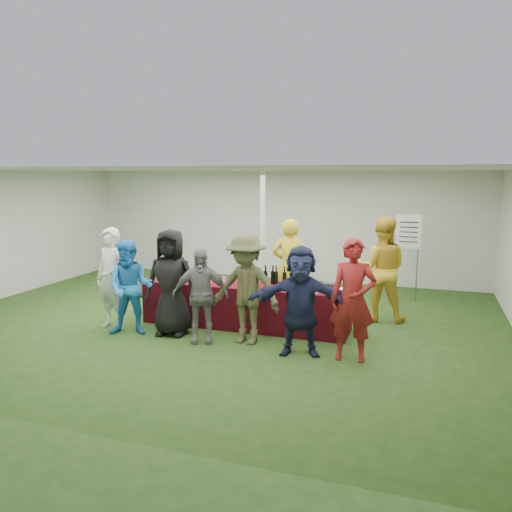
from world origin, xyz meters
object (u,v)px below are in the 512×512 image
(customer_4, at_px, (246,289))
(customer_5, at_px, (300,301))
(customer_3, at_px, (200,295))
(customer_6, at_px, (353,300))
(dump_bucket, at_px, (331,288))
(staff_back, at_px, (381,269))
(staff_pourer, at_px, (290,267))
(customer_0, at_px, (112,278))
(customer_2, at_px, (171,282))
(serving_table, at_px, (245,305))
(customer_1, at_px, (130,288))
(wine_list_sign, at_px, (408,238))

(customer_4, distance_m, customer_5, 0.94)
(customer_3, distance_m, customer_6, 2.37)
(dump_bucket, bearing_deg, staff_back, 64.07)
(staff_pourer, bearing_deg, customer_0, 31.34)
(staff_back, relative_size, customer_2, 1.07)
(dump_bucket, relative_size, customer_6, 0.13)
(dump_bucket, height_order, customer_0, customer_0)
(customer_4, bearing_deg, staff_back, 51.70)
(serving_table, height_order, staff_pourer, staff_pourer)
(serving_table, relative_size, customer_1, 2.28)
(dump_bucket, distance_m, staff_pourer, 1.50)
(customer_5, height_order, customer_6, customer_6)
(wine_list_sign, relative_size, staff_back, 0.96)
(customer_0, xyz_separation_m, customer_5, (3.35, -0.20, -0.06))
(dump_bucket, height_order, customer_4, customer_4)
(staff_back, height_order, customer_2, staff_back)
(customer_3, relative_size, customer_4, 0.86)
(dump_bucket, distance_m, customer_4, 1.35)
(customer_1, distance_m, customer_4, 1.95)
(staff_back, distance_m, customer_5, 2.38)
(dump_bucket, relative_size, customer_1, 0.14)
(wine_list_sign, distance_m, customer_5, 4.00)
(serving_table, distance_m, customer_5, 1.66)
(customer_1, bearing_deg, customer_4, -11.92)
(serving_table, relative_size, staff_pourer, 1.97)
(staff_pourer, bearing_deg, customer_6, 124.80)
(customer_0, relative_size, customer_2, 0.99)
(dump_bucket, bearing_deg, customer_5, -109.86)
(serving_table, bearing_deg, customer_6, -26.79)
(customer_0, bearing_deg, customer_4, 11.38)
(serving_table, distance_m, customer_3, 1.13)
(customer_0, distance_m, customer_1, 0.53)
(customer_6, bearing_deg, dump_bucket, 115.93)
(customer_1, xyz_separation_m, customer_4, (1.94, 0.21, 0.08))
(customer_3, height_order, customer_4, customer_4)
(customer_1, bearing_deg, staff_pourer, 23.72)
(staff_pourer, distance_m, customer_4, 1.75)
(dump_bucket, xyz_separation_m, customer_2, (-2.52, -0.58, 0.04))
(customer_1, bearing_deg, customer_2, 1.05)
(wine_list_sign, xyz_separation_m, customer_1, (-4.20, -3.73, -0.53))
(wine_list_sign, bearing_deg, customer_6, -99.10)
(serving_table, xyz_separation_m, customer_5, (1.23, -1.03, 0.43))
(staff_pourer, distance_m, customer_5, 2.07)
(serving_table, relative_size, customer_4, 2.07)
(customer_0, xyz_separation_m, customer_4, (2.43, 0.02, 0.00))
(staff_pourer, relative_size, customer_2, 1.04)
(serving_table, xyz_separation_m, customer_4, (0.32, -0.81, 0.49))
(wine_list_sign, relative_size, customer_1, 1.14)
(staff_pourer, xyz_separation_m, staff_back, (1.64, 0.22, 0.03))
(serving_table, distance_m, customer_6, 2.28)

